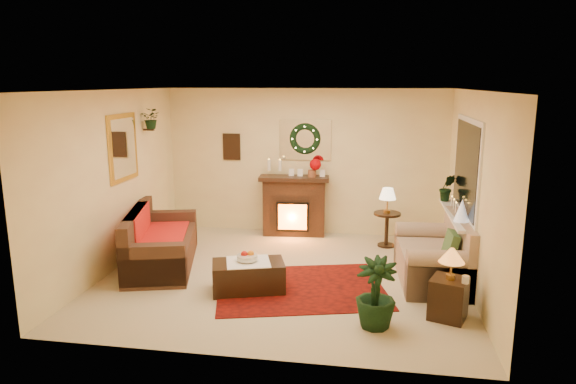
% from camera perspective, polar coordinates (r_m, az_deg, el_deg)
% --- Properties ---
extents(floor, '(5.00, 5.00, 0.00)m').
position_cam_1_polar(floor, '(7.40, -0.44, -9.31)').
color(floor, beige).
rests_on(floor, ground).
extents(ceiling, '(5.00, 5.00, 0.00)m').
position_cam_1_polar(ceiling, '(6.89, -0.48, 11.26)').
color(ceiling, white).
rests_on(ceiling, ground).
extents(wall_back, '(5.00, 5.00, 0.00)m').
position_cam_1_polar(wall_back, '(9.22, 1.92, 3.36)').
color(wall_back, '#EFD88C').
rests_on(wall_back, ground).
extents(wall_front, '(5.00, 5.00, 0.00)m').
position_cam_1_polar(wall_front, '(4.89, -4.95, -4.60)').
color(wall_front, '#EFD88C').
rests_on(wall_front, ground).
extents(wall_left, '(4.50, 4.50, 0.00)m').
position_cam_1_polar(wall_left, '(7.85, -18.77, 1.16)').
color(wall_left, '#EFD88C').
rests_on(wall_left, ground).
extents(wall_right, '(4.50, 4.50, 0.00)m').
position_cam_1_polar(wall_right, '(7.06, 19.96, -0.09)').
color(wall_right, '#EFD88C').
rests_on(wall_right, ground).
extents(area_rug, '(2.55, 2.15, 0.01)m').
position_cam_1_polar(area_rug, '(6.99, 1.41, -10.59)').
color(area_rug, '#431410').
rests_on(area_rug, floor).
extents(sofa, '(1.36, 2.15, 0.85)m').
position_cam_1_polar(sofa, '(7.92, -13.84, -4.92)').
color(sofa, brown).
rests_on(sofa, floor).
extents(red_throw, '(0.73, 1.19, 0.02)m').
position_cam_1_polar(red_throw, '(8.09, -13.86, -4.39)').
color(red_throw, red).
rests_on(red_throw, sofa).
extents(fireplace, '(1.12, 0.44, 1.00)m').
position_cam_1_polar(fireplace, '(9.19, 0.68, -1.44)').
color(fireplace, black).
rests_on(fireplace, floor).
extents(poinsettia, '(0.20, 0.20, 0.20)m').
position_cam_1_polar(poinsettia, '(8.94, 3.06, 3.07)').
color(poinsettia, '#A50004').
rests_on(poinsettia, fireplace).
extents(mantel_candle_a, '(0.06, 0.06, 0.19)m').
position_cam_1_polar(mantel_candle_a, '(9.13, -2.12, 3.01)').
color(mantel_candle_a, '#F1E3CC').
rests_on(mantel_candle_a, fireplace).
extents(mantel_candle_b, '(0.06, 0.06, 0.19)m').
position_cam_1_polar(mantel_candle_b, '(9.07, -0.90, 2.96)').
color(mantel_candle_b, beige).
rests_on(mantel_candle_b, fireplace).
extents(mantel_mirror, '(0.92, 0.02, 0.72)m').
position_cam_1_polar(mantel_mirror, '(9.15, 1.92, 5.82)').
color(mantel_mirror, white).
rests_on(mantel_mirror, wall_back).
extents(wreath, '(0.55, 0.11, 0.55)m').
position_cam_1_polar(wreath, '(9.11, 1.89, 5.91)').
color(wreath, '#194719').
rests_on(wreath, wall_back).
extents(wall_art, '(0.32, 0.03, 0.48)m').
position_cam_1_polar(wall_art, '(9.44, -6.28, 5.03)').
color(wall_art, '#381E11').
rests_on(wall_art, wall_back).
extents(gold_mirror, '(0.03, 0.84, 1.00)m').
position_cam_1_polar(gold_mirror, '(8.03, -17.86, 4.72)').
color(gold_mirror, gold).
rests_on(gold_mirror, wall_left).
extents(hanging_plant, '(0.33, 0.28, 0.36)m').
position_cam_1_polar(hanging_plant, '(8.62, -14.86, 6.84)').
color(hanging_plant, '#194719').
rests_on(hanging_plant, wall_left).
extents(loveseat, '(0.99, 1.59, 0.89)m').
position_cam_1_polar(loveseat, '(7.37, 15.86, -6.40)').
color(loveseat, '#A1856E').
rests_on(loveseat, floor).
extents(window_frame, '(0.03, 1.86, 1.36)m').
position_cam_1_polar(window_frame, '(7.54, 19.25, 2.64)').
color(window_frame, white).
rests_on(window_frame, wall_right).
extents(window_glass, '(0.02, 1.70, 1.22)m').
position_cam_1_polar(window_glass, '(7.54, 19.14, 2.65)').
color(window_glass, black).
rests_on(window_glass, wall_right).
extents(window_sill, '(0.22, 1.86, 0.04)m').
position_cam_1_polar(window_sill, '(7.66, 18.12, -2.34)').
color(window_sill, white).
rests_on(window_sill, wall_right).
extents(mini_tree, '(0.20, 0.20, 0.30)m').
position_cam_1_polar(mini_tree, '(7.18, 18.75, -1.94)').
color(mini_tree, white).
rests_on(mini_tree, window_sill).
extents(sill_plant, '(0.30, 0.24, 0.55)m').
position_cam_1_polar(sill_plant, '(8.31, 17.25, 0.34)').
color(sill_plant, '#163412').
rests_on(sill_plant, window_sill).
extents(side_table_round, '(0.58, 0.58, 0.58)m').
position_cam_1_polar(side_table_round, '(8.74, 10.91, -3.89)').
color(side_table_round, '#523518').
rests_on(side_table_round, floor).
extents(lamp_cream, '(0.28, 0.28, 0.43)m').
position_cam_1_polar(lamp_cream, '(8.60, 11.01, -0.35)').
color(lamp_cream, '#FAE2B2').
rests_on(lamp_cream, side_table_round).
extents(end_table_square, '(0.51, 0.51, 0.48)m').
position_cam_1_polar(end_table_square, '(6.35, 17.41, -10.99)').
color(end_table_square, black).
rests_on(end_table_square, floor).
extents(lamp_tiffany, '(0.29, 0.29, 0.43)m').
position_cam_1_polar(lamp_tiffany, '(6.18, 17.73, -6.97)').
color(lamp_tiffany, '#F4AA0F').
rests_on(lamp_tiffany, end_table_square).
extents(coffee_table, '(1.04, 0.77, 0.39)m').
position_cam_1_polar(coffee_table, '(6.86, -4.42, -9.22)').
color(coffee_table, '#3B2014').
rests_on(coffee_table, floor).
extents(fruit_bowl, '(0.27, 0.27, 0.06)m').
position_cam_1_polar(fruit_bowl, '(6.81, -4.55, -7.25)').
color(fruit_bowl, beige).
rests_on(fruit_bowl, coffee_table).
extents(floor_palm, '(1.44, 1.44, 2.41)m').
position_cam_1_polar(floor_palm, '(5.88, 9.73, -10.60)').
color(floor_palm, '#245627').
rests_on(floor_palm, floor).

